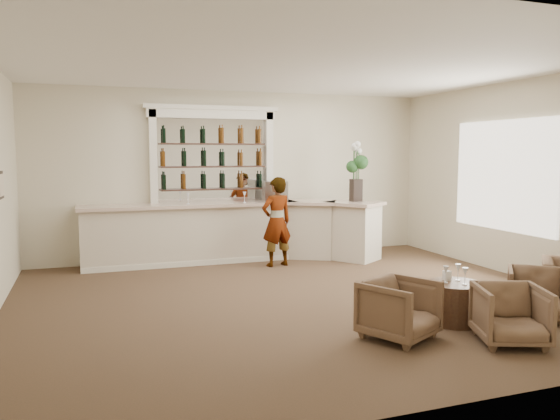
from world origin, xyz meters
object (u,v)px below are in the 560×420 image
object	(u,v)px
cocktail_table	(454,302)
sommelier	(277,222)
armchair_center	(511,315)
armchair_right	(537,293)
espresso_machine	(275,191)
bar_counter	(236,232)
flower_vase	(356,168)
armchair_left	(399,309)

from	to	relation	value
cocktail_table	sommelier	distance (m)	4.09
armchair_center	armchair_right	world-z (taller)	armchair_center
espresso_machine	armchair_right	bearing A→B (deg)	-61.29
cocktail_table	bar_counter	bearing A→B (deg)	108.59
bar_counter	flower_vase	size ratio (longest dim) A/B	4.93
espresso_machine	flower_vase	size ratio (longest dim) A/B	0.39
armchair_right	bar_counter	bearing A→B (deg)	159.45
armchair_left	armchair_center	world-z (taller)	armchair_left
bar_counter	cocktail_table	bearing A→B (deg)	-71.41
bar_counter	armchair_left	bearing A→B (deg)	-83.21
bar_counter	armchair_right	distance (m)	5.51
armchair_center	armchair_left	bearing A→B (deg)	174.06
sommelier	armchair_left	bearing A→B (deg)	79.19
cocktail_table	armchair_center	distance (m)	0.85
bar_counter	cocktail_table	xyz separation A→B (m)	(1.55, -4.62, -0.32)
flower_vase	armchair_center	bearing A→B (deg)	-97.69
armchair_center	espresso_machine	distance (m)	5.64
armchair_center	sommelier	bearing A→B (deg)	124.08
cocktail_table	armchair_center	bearing A→B (deg)	-84.02
armchair_right	flower_vase	world-z (taller)	flower_vase
cocktail_table	armchair_right	distance (m)	1.11
bar_counter	espresso_machine	distance (m)	1.11
armchair_right	flower_vase	xyz separation A→B (m)	(-0.33, 4.32, 1.47)
armchair_left	armchair_right	size ratio (longest dim) A/B	1.06
armchair_left	flower_vase	distance (m)	4.95
armchair_right	espresso_machine	distance (m)	5.28
sommelier	flower_vase	size ratio (longest dim) A/B	1.42
armchair_center	armchair_right	xyz separation A→B (m)	(1.00, 0.64, -0.01)
cocktail_table	espresso_machine	size ratio (longest dim) A/B	1.49
cocktail_table	sommelier	world-z (taller)	sommelier
sommelier	armchair_center	bearing A→B (deg)	91.68
sommelier	armchair_left	xyz separation A→B (m)	(-0.01, -4.22, -0.49)
armchair_center	flower_vase	world-z (taller)	flower_vase
armchair_left	flower_vase	xyz separation A→B (m)	(1.73, 4.41, 1.45)
flower_vase	cocktail_table	bearing A→B (deg)	-100.45
espresso_machine	flower_vase	distance (m)	1.66
sommelier	flower_vase	world-z (taller)	flower_vase
cocktail_table	sommelier	bearing A→B (deg)	103.70
sommelier	espresso_machine	world-z (taller)	sommelier
armchair_right	espresso_machine	world-z (taller)	espresso_machine
bar_counter	sommelier	xyz separation A→B (m)	(0.59, -0.69, 0.25)
armchair_center	armchair_right	bearing A→B (deg)	54.22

